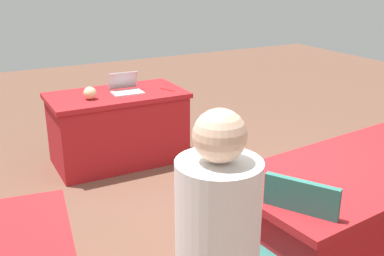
# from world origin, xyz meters

# --- Properties ---
(ground_plane) EXTENTS (14.40, 14.40, 0.00)m
(ground_plane) POSITION_xyz_m (0.00, 0.00, 0.00)
(ground_plane) COLOR brown
(table_foreground) EXTENTS (1.44, 0.81, 0.78)m
(table_foreground) POSITION_xyz_m (0.03, -1.78, 0.39)
(table_foreground) COLOR #AD1E23
(table_foreground) RESTS_ON ground
(table_back_left) EXTENTS (1.97, 1.11, 0.78)m
(table_back_left) POSITION_xyz_m (-0.79, 0.81, 0.39)
(table_back_left) COLOR #AD1E23
(table_back_left) RESTS_ON ground
(laptop_silver) EXTENTS (0.33, 0.31, 0.21)m
(laptop_silver) POSITION_xyz_m (-0.08, -1.75, 0.82)
(laptop_silver) COLOR silver
(laptop_silver) RESTS_ON table_foreground
(yarn_ball) EXTENTS (0.13, 0.13, 0.13)m
(yarn_ball) POSITION_xyz_m (0.34, -1.67, 0.84)
(yarn_ball) COLOR beige
(yarn_ball) RESTS_ON table_foreground
(scissors_red) EXTENTS (0.09, 0.18, 0.01)m
(scissors_red) POSITION_xyz_m (-0.51, -1.65, 0.78)
(scissors_red) COLOR red
(scissors_red) RESTS_ON table_foreground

